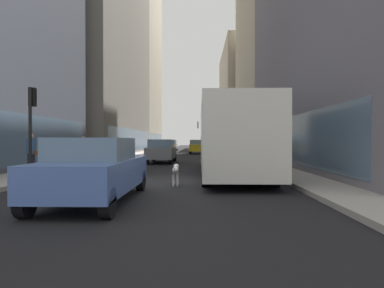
# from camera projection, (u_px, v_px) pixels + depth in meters

# --- Properties ---
(ground_plane) EXTENTS (120.00, 120.00, 0.00)m
(ground_plane) POSITION_uv_depth(u_px,v_px,m) (189.00, 151.00, 47.30)
(ground_plane) COLOR black
(sidewalk_left) EXTENTS (2.40, 110.00, 0.15)m
(sidewalk_left) POSITION_uv_depth(u_px,v_px,m) (149.00, 151.00, 47.43)
(sidewalk_left) COLOR #9E9991
(sidewalk_left) RESTS_ON ground
(sidewalk_right) EXTENTS (2.40, 110.00, 0.15)m
(sidewalk_right) POSITION_uv_depth(u_px,v_px,m) (230.00, 151.00, 47.17)
(sidewalk_right) COLOR #9E9991
(sidewalk_right) RESTS_ON ground
(building_left_far) EXTENTS (10.94, 17.76, 35.68)m
(building_left_far) POSITION_uv_depth(u_px,v_px,m) (127.00, 51.00, 61.05)
(building_left_far) COLOR #B2A893
(building_left_far) RESTS_ON ground
(building_right_far) EXTENTS (11.90, 23.32, 19.07)m
(building_right_far) POSITION_uv_depth(u_px,v_px,m) (254.00, 99.00, 64.68)
(building_right_far) COLOR #B2A893
(building_right_far) RESTS_ON ground
(transit_bus) EXTENTS (2.78, 11.53, 3.05)m
(transit_bus) POSITION_uv_depth(u_px,v_px,m) (229.00, 136.00, 15.27)
(transit_bus) COLOR silver
(transit_bus) RESTS_ON ground
(car_grey_wagon) EXTENTS (1.77, 4.30, 1.62)m
(car_grey_wagon) POSITION_uv_depth(u_px,v_px,m) (162.00, 151.00, 23.23)
(car_grey_wagon) COLOR slate
(car_grey_wagon) RESTS_ON ground
(car_yellow_taxi) EXTENTS (1.86, 4.24, 1.62)m
(car_yellow_taxi) POSITION_uv_depth(u_px,v_px,m) (197.00, 147.00, 39.07)
(car_yellow_taxi) COLOR yellow
(car_yellow_taxi) RESTS_ON ground
(car_red_coupe) EXTENTS (1.95, 4.07, 1.62)m
(car_red_coupe) POSITION_uv_depth(u_px,v_px,m) (160.00, 147.00, 36.08)
(car_red_coupe) COLOR red
(car_red_coupe) RESTS_ON ground
(car_white_van) EXTENTS (1.95, 4.28, 1.62)m
(car_white_van) POSITION_uv_depth(u_px,v_px,m) (208.00, 145.00, 55.48)
(car_white_van) COLOR silver
(car_white_van) RESTS_ON ground
(car_blue_hatchback) EXTENTS (1.88, 4.55, 1.62)m
(car_blue_hatchback) POSITION_uv_depth(u_px,v_px,m) (95.00, 169.00, 8.43)
(car_blue_hatchback) COLOR #4C6BB7
(car_blue_hatchback) RESTS_ON ground
(car_silver_sedan) EXTENTS (1.94, 4.73, 1.62)m
(car_silver_sedan) POSITION_uv_depth(u_px,v_px,m) (170.00, 145.00, 48.27)
(car_silver_sedan) COLOR #B7BABF
(car_silver_sedan) RESTS_ON ground
(dalmatian_dog) EXTENTS (0.22, 0.96, 0.72)m
(dalmatian_dog) POSITION_uv_depth(u_px,v_px,m) (176.00, 171.00, 11.56)
(dalmatian_dog) COLOR white
(dalmatian_dog) RESTS_ON ground
(pedestrian_with_handbag) EXTENTS (0.45, 0.34, 1.69)m
(pedestrian_with_handbag) POSITION_uv_depth(u_px,v_px,m) (31.00, 154.00, 13.61)
(pedestrian_with_handbag) COLOR #1E1E2D
(pedestrian_with_handbag) RESTS_ON sidewalk_left
(pedestrian_in_coat) EXTENTS (0.34, 0.34, 1.69)m
(pedestrian_in_coat) POSITION_uv_depth(u_px,v_px,m) (83.00, 149.00, 22.13)
(pedestrian_in_coat) COLOR #1E1E2D
(pedestrian_in_coat) RESTS_ON sidewalk_left
(traffic_light_near) EXTENTS (0.24, 0.40, 3.40)m
(traffic_light_near) POSITION_uv_depth(u_px,v_px,m) (31.00, 117.00, 12.60)
(traffic_light_near) COLOR black
(traffic_light_near) RESTS_ON sidewalk_left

